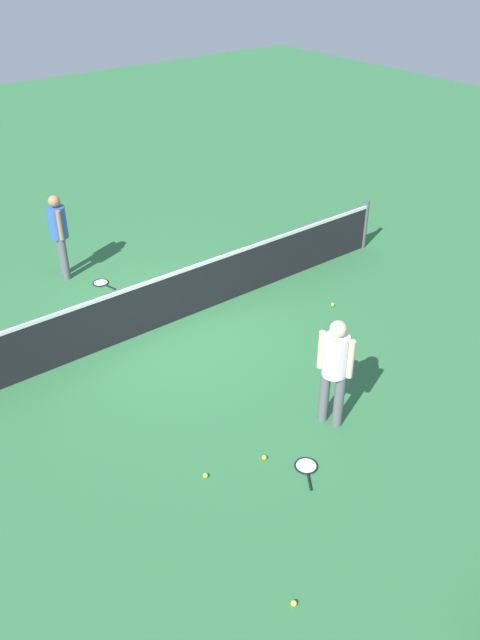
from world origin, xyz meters
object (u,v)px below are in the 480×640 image
at_px(player_far_side, 59,230).
at_px(tennis_ball_baseline, 206,476).
at_px(tennis_racket_near_player, 306,467).
at_px(tennis_ball_by_net, 264,458).
at_px(player_near_side, 335,365).
at_px(tennis_ball_midcourt, 333,305).
at_px(tennis_ball_near_player, 294,603).
at_px(tennis_racket_far_player, 102,283).

distance_m(player_far_side, tennis_ball_baseline, 6.30).
bearing_deg(tennis_racket_near_player, tennis_ball_by_net, 126.25).
relative_size(player_near_side, tennis_ball_baseline, 25.76).
bearing_deg(tennis_ball_by_net, tennis_ball_midcourt, 32.71).
height_order(tennis_racket_near_player, tennis_ball_baseline, tennis_ball_baseline).
bearing_deg(tennis_racket_near_player, player_far_side, 91.69).
xyz_separation_m(player_near_side, player_far_side, (-1.08, 6.36, 0.00)).
height_order(tennis_ball_near_player, tennis_ball_midcourt, same).
bearing_deg(tennis_ball_by_net, tennis_racket_near_player, -53.75).
relative_size(tennis_racket_near_player, tennis_ball_baseline, 8.77).
relative_size(player_near_side, tennis_ball_near_player, 25.76).
height_order(tennis_ball_midcourt, tennis_ball_baseline, same).
bearing_deg(tennis_racket_far_player, tennis_ball_midcourt, -48.71).
distance_m(player_far_side, tennis_racket_far_player, 1.30).
relative_size(player_far_side, tennis_ball_near_player, 25.76).
distance_m(player_far_side, tennis_racket_near_player, 6.91).
height_order(player_far_side, tennis_ball_near_player, player_far_side).
height_order(tennis_racket_far_player, tennis_ball_midcourt, tennis_ball_midcourt).
bearing_deg(tennis_ball_baseline, tennis_racket_near_player, -30.53).
xyz_separation_m(player_near_side, tennis_ball_baseline, (-2.03, 0.20, -0.98)).
relative_size(player_near_side, tennis_ball_by_net, 25.76).
xyz_separation_m(tennis_ball_by_net, tennis_ball_midcourt, (3.52, 2.26, 0.00)).
bearing_deg(player_near_side, tennis_ball_midcourt, 44.36).
bearing_deg(tennis_ball_midcourt, player_far_side, 129.45).
relative_size(tennis_ball_midcourt, tennis_ball_baseline, 1.00).
height_order(player_far_side, tennis_racket_far_player, player_far_side).
relative_size(tennis_ball_by_net, tennis_ball_midcourt, 1.00).
relative_size(player_far_side, tennis_ball_midcourt, 25.76).
xyz_separation_m(player_near_side, tennis_racket_near_player, (-0.88, -0.47, -1.00)).
height_order(tennis_racket_near_player, tennis_racket_far_player, same).
bearing_deg(player_near_side, tennis_ball_by_net, -179.53).
height_order(tennis_ball_by_net, tennis_ball_baseline, same).
height_order(tennis_racket_near_player, tennis_ball_by_net, tennis_ball_by_net).
height_order(player_near_side, tennis_ball_midcourt, player_near_side).
distance_m(player_near_side, tennis_ball_baseline, 2.26).
relative_size(player_near_side, tennis_racket_near_player, 2.94).
xyz_separation_m(player_near_side, tennis_racket_far_player, (-0.68, 5.64, -1.00)).
xyz_separation_m(player_far_side, tennis_racket_far_player, (0.41, -0.72, -1.00)).
xyz_separation_m(player_far_side, tennis_ball_by_net, (-0.14, -6.37, -0.98)).
distance_m(player_far_side, tennis_ball_midcourt, 5.41).
height_order(tennis_racket_near_player, tennis_ball_near_player, tennis_ball_near_player).
height_order(player_near_side, tennis_ball_baseline, player_near_side).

